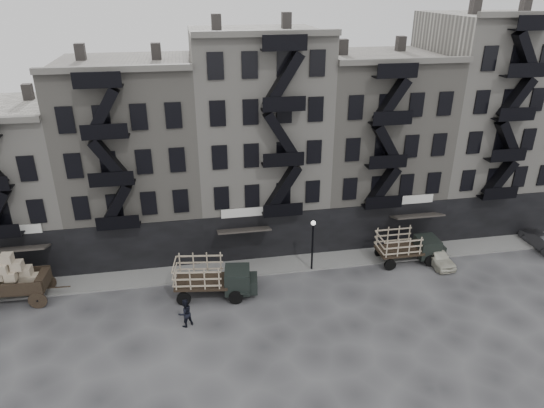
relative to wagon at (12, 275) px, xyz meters
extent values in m
plane|color=#38383A|center=(18.12, -2.47, -2.12)|extent=(140.00, 140.00, 0.00)
cube|color=slate|center=(18.12, 1.28, -2.04)|extent=(55.00, 2.50, 0.15)
cube|color=#ABA69D|center=(-1.88, 7.53, 3.88)|extent=(10.00, 10.00, 12.00)
cube|color=#4C4744|center=(0.62, 7.53, 10.48)|extent=(0.70, 0.70, 1.20)
cube|color=gray|center=(8.12, 7.53, 5.38)|extent=(10.00, 10.00, 15.00)
cube|color=black|center=(8.12, 2.58, -0.12)|extent=(10.00, 0.35, 4.00)
cube|color=#595651|center=(8.12, 2.38, 13.08)|extent=(10.00, 0.50, 0.40)
cube|color=#4C4744|center=(5.12, 7.53, 13.48)|extent=(0.70, 0.70, 1.20)
cube|color=#4C4744|center=(10.62, 7.53, 13.48)|extent=(0.70, 0.70, 1.20)
cube|color=#ABA69D|center=(18.12, 7.53, 6.38)|extent=(10.00, 10.00, 17.00)
cube|color=black|center=(18.12, 2.58, -0.12)|extent=(10.00, 0.35, 4.00)
cube|color=#595651|center=(18.12, 2.38, 15.08)|extent=(10.00, 0.50, 0.40)
cube|color=#4C4744|center=(15.12, 7.53, 15.48)|extent=(0.70, 0.70, 1.20)
cube|color=#4C4744|center=(20.62, 7.53, 15.48)|extent=(0.70, 0.70, 1.20)
cube|color=gray|center=(28.12, 7.53, 5.38)|extent=(10.00, 10.00, 15.00)
cube|color=black|center=(28.12, 2.58, -0.12)|extent=(10.00, 0.35, 4.00)
cube|color=#595651|center=(28.12, 2.38, 13.08)|extent=(10.00, 0.50, 0.40)
cube|color=#4C4744|center=(25.12, 7.53, 13.48)|extent=(0.70, 0.70, 1.20)
cube|color=#4C4744|center=(30.62, 7.53, 13.48)|extent=(0.70, 0.70, 1.20)
cube|color=#ABA69D|center=(38.12, 7.53, 6.88)|extent=(10.00, 10.00, 18.00)
cube|color=black|center=(38.12, 2.58, -0.12)|extent=(10.00, 0.35, 4.00)
cube|color=#595651|center=(38.12, 2.38, 16.08)|extent=(10.00, 0.50, 0.40)
cube|color=#4C4744|center=(35.12, 7.53, 16.48)|extent=(0.70, 0.70, 1.20)
cube|color=#4C4744|center=(40.62, 7.53, 16.48)|extent=(0.70, 0.70, 1.20)
cylinder|color=black|center=(21.12, 0.13, -0.12)|extent=(0.14, 0.14, 4.00)
sphere|color=silver|center=(21.12, 0.13, 1.98)|extent=(0.36, 0.36, 0.36)
cube|color=black|center=(0.12, 0.01, -0.99)|extent=(4.16, 2.36, 0.22)
cylinder|color=black|center=(-1.38, 1.22, -1.50)|extent=(1.24, 0.18, 1.24)
cylinder|color=black|center=(1.63, -1.20, -1.50)|extent=(1.24, 0.18, 1.24)
cylinder|color=black|center=(1.76, 1.04, -1.50)|extent=(1.24, 0.18, 1.24)
cube|color=black|center=(1.92, -0.09, -0.54)|extent=(0.66, 1.83, 0.90)
cube|color=black|center=(12.70, -1.68, -0.98)|extent=(3.93, 2.64, 0.19)
cube|color=black|center=(15.16, -2.01, -0.87)|extent=(1.98, 2.16, 1.62)
cube|color=black|center=(16.13, -2.15, -1.20)|extent=(1.08, 1.72, 0.97)
cylinder|color=black|center=(14.91, -3.07, -1.63)|extent=(1.00, 0.37, 0.97)
cylinder|color=black|center=(15.20, -0.93, -1.63)|extent=(1.00, 0.37, 0.97)
cylinder|color=black|center=(11.38, -2.58, -1.63)|extent=(1.00, 0.37, 0.97)
cylinder|color=black|center=(11.67, -0.44, -1.63)|extent=(1.00, 0.37, 0.97)
cube|color=black|center=(28.20, 0.13, -1.06)|extent=(3.43, 2.03, 0.18)
cube|color=black|center=(30.52, 0.12, -0.96)|extent=(1.62, 1.82, 1.51)
cube|color=black|center=(31.42, 0.12, -1.26)|extent=(0.81, 1.51, 0.91)
cylinder|color=black|center=(30.41, -0.88, -1.66)|extent=(0.91, 0.22, 0.91)
cylinder|color=black|center=(30.42, 1.13, -1.66)|extent=(0.91, 0.22, 0.91)
cylinder|color=black|center=(27.09, -0.88, -1.66)|extent=(0.91, 0.22, 0.91)
cylinder|color=black|center=(27.09, 1.14, -1.66)|extent=(0.91, 0.22, 0.91)
imported|color=beige|center=(31.12, -0.56, -1.47)|extent=(1.75, 3.90, 1.30)
imported|color=#29282B|center=(40.87, 0.13, -1.44)|extent=(1.48, 4.13, 1.36)
imported|color=black|center=(11.47, -4.85, -1.13)|extent=(1.19, 1.10, 1.97)
camera|label=1|loc=(12.46, -30.71, 18.08)|focal=32.00mm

